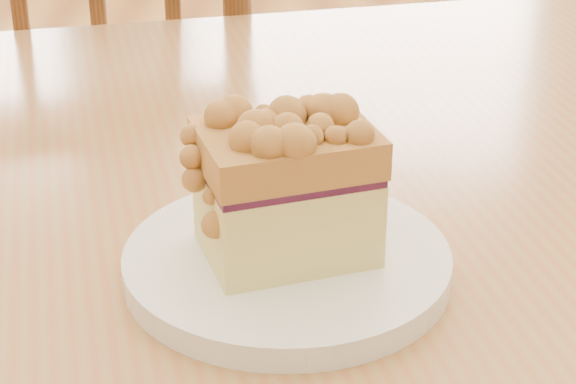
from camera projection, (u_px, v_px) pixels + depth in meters
The scene contains 4 objects.
cafe_table_main at pixel (67, 297), 0.80m from camera, with size 1.50×1.19×0.75m.
cafe_chair_main at pixel (106, 181), 1.43m from camera, with size 0.52×0.52×0.92m.
plate at pixel (287, 264), 0.66m from camera, with size 0.22×0.22×0.02m.
cake_slice at pixel (284, 179), 0.63m from camera, with size 0.13×0.11×0.11m.
Camera 1 is at (0.08, -0.52, 1.10)m, focal length 62.00 mm.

